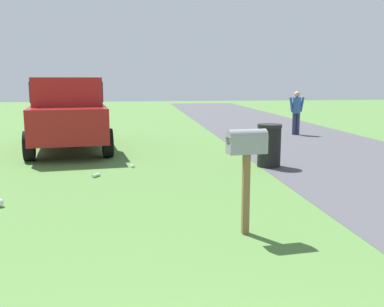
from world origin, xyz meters
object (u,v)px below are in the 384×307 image
at_px(trash_bin, 269,145).
at_px(mailbox, 247,150).
at_px(pedestrian, 296,110).
at_px(pickup_truck, 68,112).

bearing_deg(trash_bin, mailbox, 159.01).
bearing_deg(pedestrian, pickup_truck, -69.63).
bearing_deg(mailbox, trash_bin, -28.10).
xyz_separation_m(pickup_truck, pedestrian, (2.63, -7.83, -0.18)).
height_order(pickup_truck, pedestrian, pickup_truck).
distance_m(mailbox, pedestrian, 11.02).
xyz_separation_m(mailbox, trash_bin, (4.36, -1.67, -0.62)).
bearing_deg(pedestrian, trash_bin, -24.39).
height_order(pickup_truck, trash_bin, pickup_truck).
bearing_deg(mailbox, pickup_truck, 17.20).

